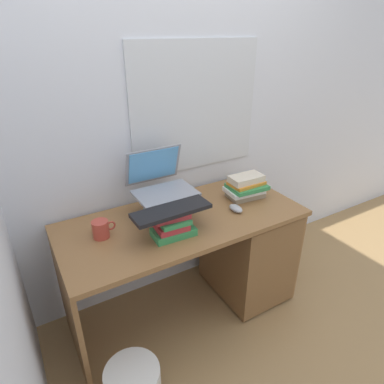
% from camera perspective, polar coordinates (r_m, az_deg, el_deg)
% --- Properties ---
extents(ground_plane, '(6.00, 6.00, 0.00)m').
position_cam_1_polar(ground_plane, '(2.40, -1.24, -19.49)').
color(ground_plane, '#9E7A4C').
extents(wall_back, '(6.00, 0.06, 2.60)m').
position_cam_1_polar(wall_back, '(2.05, -6.75, 14.32)').
color(wall_back, silver).
rests_on(wall_back, ground).
extents(desk, '(1.44, 0.65, 0.72)m').
position_cam_1_polar(desk, '(2.28, 7.14, -9.43)').
color(desk, olive).
rests_on(desk, ground).
extents(book_stack_tall, '(0.25, 0.17, 0.15)m').
position_cam_1_polar(book_stack_tall, '(1.93, -4.65, -2.25)').
color(book_stack_tall, beige).
rests_on(book_stack_tall, desk).
extents(book_stack_keyboard_riser, '(0.23, 0.17, 0.14)m').
position_cam_1_polar(book_stack_keyboard_riser, '(1.76, -3.48, -5.58)').
color(book_stack_keyboard_riser, '#338C4C').
rests_on(book_stack_keyboard_riser, desk).
extents(book_stack_side, '(0.26, 0.20, 0.15)m').
position_cam_1_polar(book_stack_side, '(2.18, 9.28, 0.85)').
color(book_stack_side, gray).
rests_on(book_stack_side, desk).
extents(laptop, '(0.34, 0.31, 0.24)m').
position_cam_1_polar(laptop, '(1.93, -5.52, 1.89)').
color(laptop, gray).
rests_on(laptop, book_stack_tall).
extents(keyboard, '(0.42, 0.15, 0.02)m').
position_cam_1_polar(keyboard, '(1.72, -3.56, -3.22)').
color(keyboard, black).
rests_on(keyboard, book_stack_keyboard_riser).
extents(computer_mouse, '(0.06, 0.10, 0.04)m').
position_cam_1_polar(computer_mouse, '(2.03, 7.58, -2.83)').
color(computer_mouse, '#A5A8AD').
rests_on(computer_mouse, desk).
extents(mug, '(0.13, 0.09, 0.10)m').
position_cam_1_polar(mug, '(1.82, -15.46, -6.20)').
color(mug, '#B23F33').
rests_on(mug, desk).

